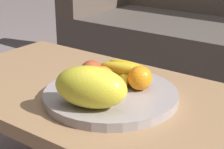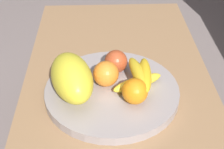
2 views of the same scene
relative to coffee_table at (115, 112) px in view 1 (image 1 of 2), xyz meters
name	(u,v)px [view 1 (image 1 of 2)]	position (x,y,z in m)	size (l,w,h in m)	color
coffee_table	(115,112)	(0.00, 0.00, 0.00)	(1.18, 0.56, 0.42)	#9C744E
couch	(221,41)	(-0.12, 1.15, -0.07)	(1.70, 0.70, 0.90)	#4E463F
fruit_bowl	(112,96)	(0.00, -0.02, 0.06)	(0.37, 0.37, 0.03)	#9C9292
melon_large_front	(91,87)	(0.02, -0.13, 0.12)	(0.19, 0.11, 0.11)	yellow
orange_front	(140,78)	(0.06, 0.04, 0.11)	(0.07, 0.07, 0.07)	orange
orange_left	(102,79)	(-0.02, -0.04, 0.11)	(0.07, 0.07, 0.07)	orange
apple_front	(91,72)	(-0.08, -0.01, 0.11)	(0.07, 0.07, 0.07)	#B04624
banana_bunch	(126,73)	(0.00, 0.06, 0.10)	(0.16, 0.15, 0.06)	yellow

